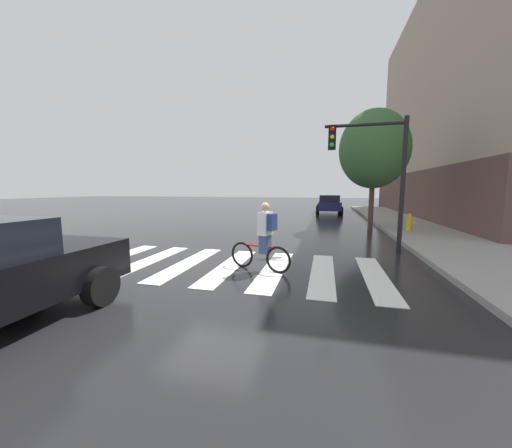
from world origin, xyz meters
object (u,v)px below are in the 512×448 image
at_px(sedan_mid, 329,204).
at_px(traffic_light_near, 375,162).
at_px(street_tree_near, 374,149).
at_px(fire_hydrant, 409,222).
at_px(cyclist, 264,237).

height_order(sedan_mid, traffic_light_near, traffic_light_near).
bearing_deg(sedan_mid, street_tree_near, -78.59).
bearing_deg(fire_hydrant, cyclist, -125.52).
bearing_deg(cyclist, sedan_mid, 84.37).
relative_size(cyclist, fire_hydrant, 2.17).
distance_m(traffic_light_near, street_tree_near, 5.26).
xyz_separation_m(sedan_mid, fire_hydrant, (3.37, -10.33, -0.25)).
bearing_deg(traffic_light_near, fire_hydrant, 62.08).
xyz_separation_m(cyclist, fire_hydrant, (5.09, 7.13, -0.31)).
xyz_separation_m(sedan_mid, cyclist, (-1.72, -17.46, 0.06)).
xyz_separation_m(sedan_mid, traffic_light_near, (1.18, -14.45, 2.08)).
height_order(cyclist, street_tree_near, street_tree_near).
bearing_deg(traffic_light_near, street_tree_near, 82.19).
xyz_separation_m(fire_hydrant, street_tree_near, (-1.48, 0.99, 3.36)).
bearing_deg(cyclist, traffic_light_near, 46.00).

